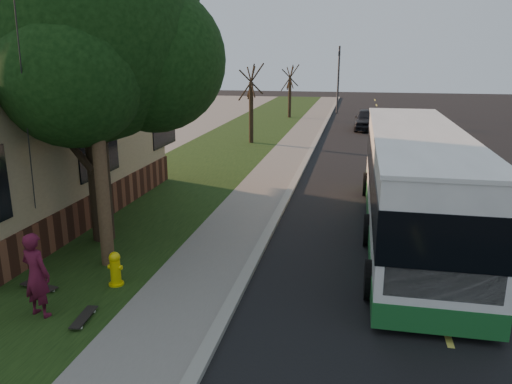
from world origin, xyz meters
TOP-DOWN VIEW (x-y plane):
  - ground at (0.00, 0.00)m, footprint 120.00×120.00m
  - road at (4.00, 10.00)m, footprint 8.00×80.00m
  - curb at (0.00, 10.00)m, footprint 0.25×80.00m
  - sidewalk at (-1.00, 10.00)m, footprint 2.00×80.00m
  - grass_verge at (-4.50, 10.00)m, footprint 5.00×80.00m
  - fire_hydrant at (-2.60, 0.00)m, footprint 0.32×0.32m
  - utility_pole at (-3.31, 0.99)m, footprint 2.86×3.21m
  - leafy_tree at (-4.17, 2.65)m, footprint 6.30×6.00m
  - bare_tree_near at (-3.50, 18.00)m, footprint 1.38×1.21m
  - bare_tree_far at (-3.00, 30.00)m, footprint 1.38×1.21m
  - traffic_signal at (0.50, 34.00)m, footprint 0.18×0.22m
  - transit_bus at (3.79, 4.48)m, footprint 2.48×10.77m
  - skateboarder at (-3.40, -1.47)m, footprint 0.67×0.52m
  - skateboard_main at (-2.50, -1.49)m, footprint 0.30×0.85m
  - skateboard_spare at (-4.09, -0.51)m, footprint 0.88×0.38m
  - dumpster at (-9.50, 9.66)m, footprint 1.59×1.27m
  - distant_car at (2.87, 24.82)m, footprint 1.72×4.07m

SIDE VIEW (x-z plane):
  - ground at x=0.00m, z-range 0.00..0.00m
  - road at x=4.00m, z-range 0.00..0.01m
  - grass_verge at x=-4.50m, z-range 0.00..0.07m
  - sidewalk at x=-1.00m, z-range 0.00..0.08m
  - curb at x=0.00m, z-range 0.00..0.12m
  - skateboard_main at x=-2.50m, z-range 0.09..0.17m
  - skateboard_spare at x=-4.09m, z-range 0.09..0.17m
  - fire_hydrant at x=-2.60m, z-range 0.06..0.80m
  - distant_car at x=2.87m, z-range 0.00..1.38m
  - dumpster at x=-9.50m, z-range 0.04..1.44m
  - skateboarder at x=-3.40m, z-range 0.07..1.70m
  - transit_bus at x=3.79m, z-range 0.10..3.01m
  - bare_tree_far at x=-3.00m, z-range -0.01..4.02m
  - bare_tree_near at x=-3.50m, z-range 0.00..4.30m
  - traffic_signal at x=0.50m, z-range 0.41..5.91m
  - utility_pole at x=-3.31m, z-range 0.10..9.17m
  - leafy_tree at x=-4.17m, z-range 1.27..9.07m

